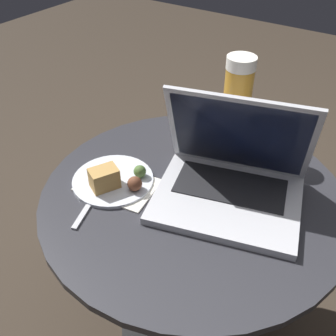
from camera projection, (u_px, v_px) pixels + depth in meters
name	position (u px, v px, depth m)	size (l,w,h in m)	color
ground_plane	(186.00, 327.00, 1.26)	(6.00, 6.00, 0.00)	#382D23
table	(191.00, 240.00, 1.01)	(0.70, 0.70, 0.58)	black
napkin	(118.00, 185.00, 0.92)	(0.19, 0.15, 0.00)	silver
laptop	(231.00, 178.00, 0.87)	(0.37, 0.33, 0.25)	silver
beer_glass	(236.00, 105.00, 0.97)	(0.07, 0.07, 0.25)	gold
snack_plate	(114.00, 180.00, 0.92)	(0.19, 0.19, 0.06)	silver
fork	(96.00, 193.00, 0.90)	(0.08, 0.19, 0.00)	silver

